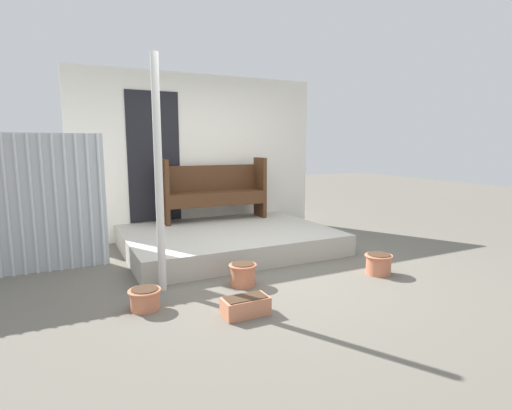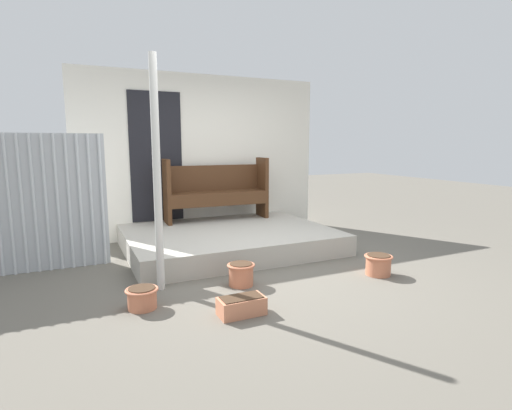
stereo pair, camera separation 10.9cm
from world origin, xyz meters
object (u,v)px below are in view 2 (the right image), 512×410
flower_pot_left (142,297)px  flower_pot_right (378,264)px  support_post (157,176)px  flower_pot_middle (241,273)px  bench (216,188)px  planter_box_rect (241,306)px

flower_pot_left → flower_pot_right: flower_pot_right is taller
support_post → flower_pot_left: 1.19m
support_post → flower_pot_middle: bearing=-17.4°
support_post → flower_pot_left: bearing=-121.6°
bench → flower_pot_middle: (-0.53, -2.26, -0.66)m
flower_pot_left → flower_pot_middle: size_ratio=1.00×
flower_pot_middle → flower_pot_right: flower_pot_middle is taller
bench → planter_box_rect: bench is taller
bench → flower_pot_right: size_ratio=5.14×
flower_pot_middle → bench: bearing=76.8°
flower_pot_left → support_post: bearing=58.4°
planter_box_rect → support_post: bearing=118.7°
support_post → flower_pot_middle: 1.35m
flower_pot_left → flower_pot_right: size_ratio=0.94×
support_post → planter_box_rect: size_ratio=5.76×
flower_pot_left → flower_pot_middle: flower_pot_middle is taller
bench → planter_box_rect: bearing=-103.5°
flower_pot_right → planter_box_rect: 1.89m
support_post → planter_box_rect: bearing=-61.3°
bench → planter_box_rect: (-0.82, -2.95, -0.71)m
support_post → flower_pot_right: support_post is taller
bench → planter_box_rect: 3.14m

